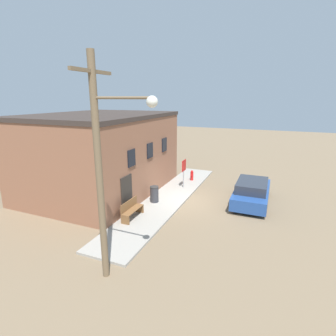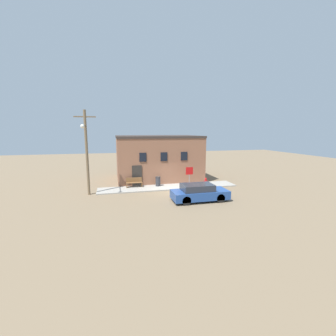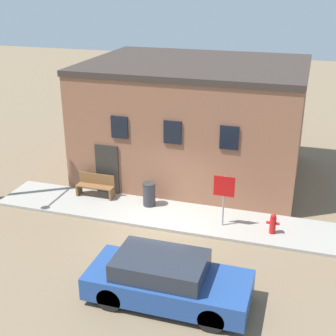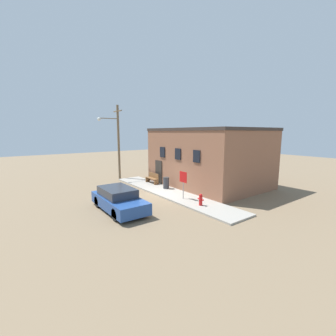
% 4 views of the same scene
% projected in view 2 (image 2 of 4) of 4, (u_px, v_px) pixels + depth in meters
% --- Properties ---
extents(ground_plane, '(80.00, 80.00, 0.00)m').
position_uv_depth(ground_plane, '(172.00, 190.00, 21.46)').
color(ground_plane, '#7A664C').
extents(sidewalk, '(13.84, 2.27, 0.11)m').
position_uv_depth(sidewalk, '(169.00, 187.00, 22.54)').
color(sidewalk, '#9E998E').
rests_on(sidewalk, ground).
extents(brick_building, '(9.42, 7.16, 5.10)m').
position_uv_depth(brick_building, '(157.00, 157.00, 26.54)').
color(brick_building, '#8E5B42').
rests_on(brick_building, ground).
extents(fire_hydrant, '(0.46, 0.22, 0.76)m').
position_uv_depth(fire_hydrant, '(206.00, 181.00, 23.10)').
color(fire_hydrant, red).
rests_on(fire_hydrant, sidewalk).
extents(stop_sign, '(0.75, 0.06, 1.93)m').
position_uv_depth(stop_sign, '(189.00, 173.00, 22.55)').
color(stop_sign, gray).
rests_on(stop_sign, sidewalk).
extents(bench, '(1.56, 0.44, 0.93)m').
position_uv_depth(bench, '(134.00, 182.00, 22.28)').
color(bench, brown).
rests_on(bench, sidewalk).
extents(trash_bin, '(0.52, 0.52, 0.95)m').
position_uv_depth(trash_bin, '(158.00, 181.00, 22.69)').
color(trash_bin, '#333338').
rests_on(trash_bin, sidewalk).
extents(utility_pole, '(1.80, 2.18, 7.40)m').
position_uv_depth(utility_pole, '(86.00, 149.00, 19.27)').
color(utility_pole, brown).
rests_on(utility_pole, ground).
extents(parked_car, '(4.56, 1.89, 1.40)m').
position_uv_depth(parked_car, '(199.00, 193.00, 18.18)').
color(parked_car, black).
rests_on(parked_car, ground).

